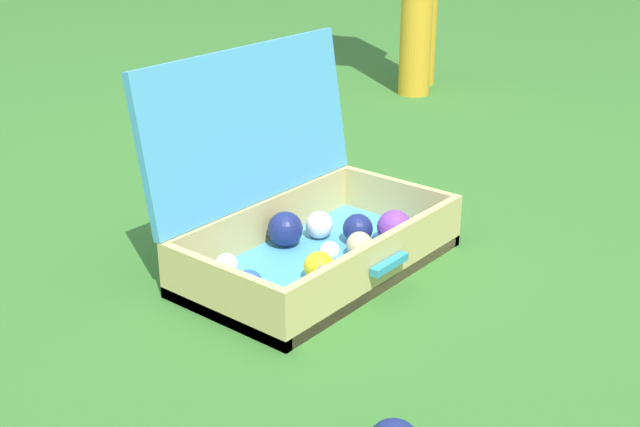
% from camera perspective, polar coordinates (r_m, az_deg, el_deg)
% --- Properties ---
extents(ground_plane, '(16.00, 16.00, 0.00)m').
position_cam_1_polar(ground_plane, '(1.87, -1.63, -3.14)').
color(ground_plane, '#336B28').
extents(open_suitcase, '(0.61, 0.43, 0.46)m').
position_cam_1_polar(open_suitcase, '(1.81, -1.15, -0.40)').
color(open_suitcase, '#4799C6').
rests_on(open_suitcase, ground).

